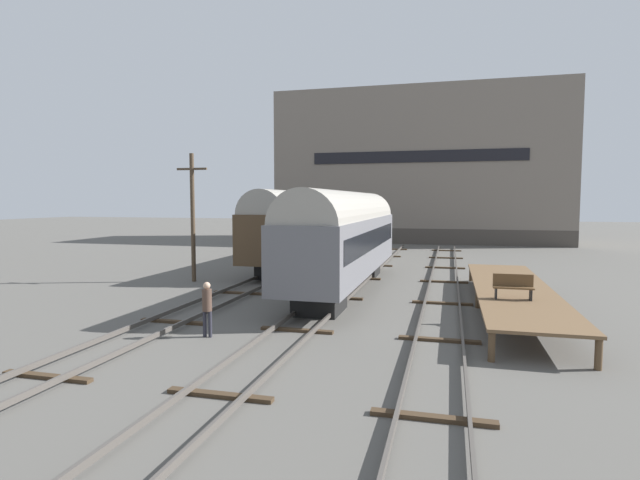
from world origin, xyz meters
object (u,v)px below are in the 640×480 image
Objects in this scene: train_car_brown at (301,224)px; bench at (513,286)px; utility_pole at (193,215)px; person_worker at (207,304)px; train_car_grey at (346,234)px.

bench is (12.19, -13.61, -1.51)m from train_car_brown.
train_car_brown is 2.23× the size of utility_pole.
person_worker is 12.30m from utility_pole.
utility_pole is (-16.21, 5.99, 2.30)m from bench.
person_worker is at bearing -156.66° from bench.
train_car_brown reaches higher than bench.
utility_pole is (-8.85, 0.56, 0.88)m from train_car_grey.
train_car_brown is (-4.82, 8.18, 0.09)m from train_car_grey.
train_car_brown is at bearing 131.85° from bench.
person_worker is at bearing -105.35° from train_car_grey.
train_car_grey reaches higher than person_worker.
bench is 10.94m from person_worker.
person_worker is (-10.04, -4.33, -0.31)m from bench.
person_worker is at bearing -59.11° from utility_pole.
bench is at bearing -48.15° from train_car_brown.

